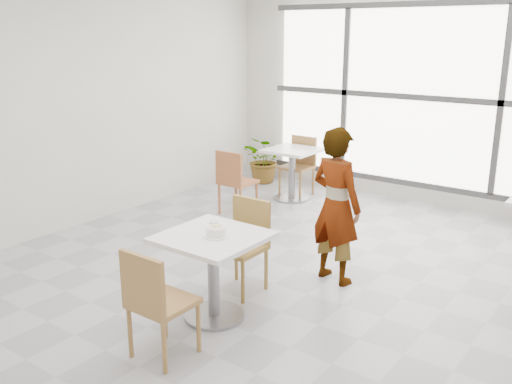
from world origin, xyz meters
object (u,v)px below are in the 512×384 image
Objects in this scene: chair_near at (155,298)px; plant_left at (265,160)px; bg_chair_left_far at (300,162)px; coffee_cup at (214,226)px; oatmeal_bowl at (216,231)px; chair_far at (245,239)px; bg_chair_left_near at (234,178)px; bg_table_left at (292,167)px; main_table at (213,261)px; person at (336,206)px.

chair_near is 1.14× the size of plant_left.
coffee_cup is at bearing -68.84° from bg_chair_left_far.
bg_chair_left_far is (-1.38, 3.56, -0.28)m from coffee_cup.
oatmeal_bowl is 4.58m from plant_left.
oatmeal_bowl is 1.32× the size of coffee_cup.
bg_chair_left_far reaches higher than oatmeal_bowl.
chair_far reaches higher than coffee_cup.
oatmeal_bowl is at bearing -87.53° from chair_near.
oatmeal_bowl is at bearing -73.22° from chair_far.
bg_chair_left_near is (-1.56, 2.21, -0.28)m from coffee_cup.
oatmeal_bowl is 0.17m from coffee_cup.
coffee_cup is 3.54m from bg_table_left.
main_table is 0.52× the size of person.
chair_far reaches higher than main_table.
person is 1.75× the size of bg_chair_left_far.
chair_far and bg_chair_left_near have the same top height.
bg_chair_left_near is at bearing -68.44° from plant_left.
coffee_cup is 0.18× the size of bg_chair_left_far.
chair_near is 2.08m from person.
chair_near is at bearing -87.53° from oatmeal_bowl.
bg_chair_left_near is 1.36m from bg_chair_left_far.
coffee_cup is 0.10× the size of person.
bg_chair_left_far is (-1.91, 2.39, -0.26)m from person.
bg_chair_left_near is (-1.63, 2.33, -0.02)m from main_table.
main_table is 0.29m from coffee_cup.
coffee_cup is 1.28m from person.
bg_chair_left_far is 0.85m from plant_left.
bg_chair_left_near is at bearing 125.77° from oatmeal_bowl.
chair_near is 4.68m from bg_chair_left_far.
main_table is 2.84m from bg_chair_left_near.
coffee_cup is at bearing 125.11° from bg_chair_left_near.
oatmeal_bowl is at bearing -66.83° from bg_table_left.
person is at bearing -51.44° from bg_chair_left_far.
main_table is at bearing -55.40° from coffee_cup.
plant_left is at bearing 119.86° from coffee_cup.
oatmeal_bowl is 1.35m from person.
coffee_cup is 2.72m from bg_chair_left_near.
coffee_cup is at bearing -67.93° from bg_table_left.
chair_far is at bearing 106.78° from oatmeal_bowl.
bg_chair_left_near reaches higher than plant_left.
chair_near is 4.14× the size of oatmeal_bowl.
bg_chair_left_far is at bearing -39.61° from person.
bg_table_left is 1.02m from plant_left.
chair_far is (-0.22, 1.36, 0.00)m from chair_near.
bg_table_left is 0.99× the size of plant_left.
chair_near is 3.51m from bg_chair_left_near.
oatmeal_bowl is at bearing -59.54° from plant_left.
person reaches higher than coffee_cup.
person is 2.81m from bg_table_left.
chair_near reaches higher than coffee_cup.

